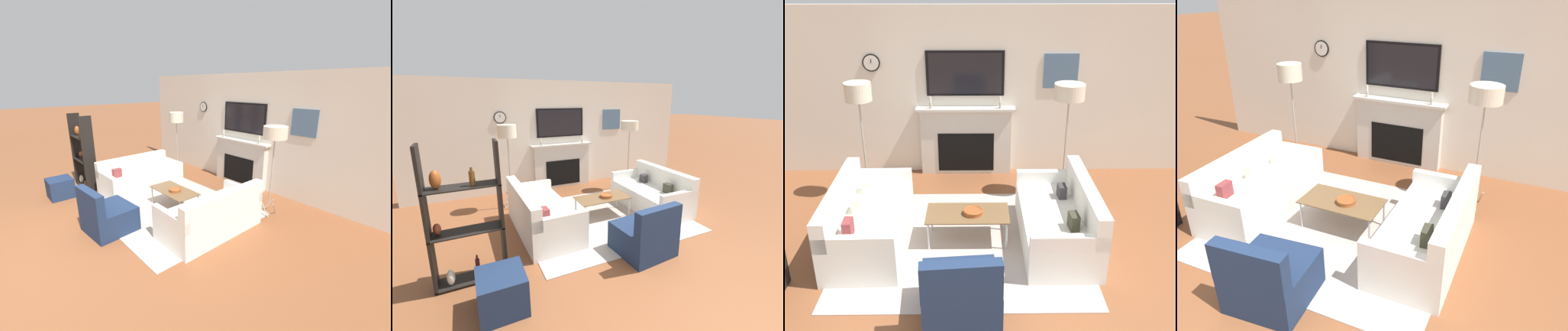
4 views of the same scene
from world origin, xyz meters
TOP-DOWN VIEW (x-y plane):
  - fireplace_wall at (0.00, 4.62)m, footprint 7.33×0.28m
  - area_rug at (0.00, 2.35)m, footprint 3.01×2.63m
  - couch_left at (-1.20, 2.35)m, footprint 0.91×1.83m
  - couch_right at (1.20, 2.35)m, footprint 0.86×1.77m
  - armchair at (-0.00, 1.02)m, footprint 0.81×0.80m
  - coffee_table at (0.05, 2.41)m, footprint 1.03×0.53m
  - decorative_bowl at (0.12, 2.38)m, footprint 0.24×0.24m
  - floor_lamp_left at (-1.47, 3.64)m, footprint 0.37×0.37m
  - floor_lamp_right at (1.47, 3.64)m, footprint 0.43×0.43m

SIDE VIEW (x-z plane):
  - area_rug at x=0.00m, z-range 0.00..0.01m
  - armchair at x=0.00m, z-range -0.14..0.69m
  - couch_right at x=1.20m, z-range -0.12..0.70m
  - couch_left at x=-1.20m, z-range -0.11..0.69m
  - coffee_table at x=0.05m, z-range 0.17..0.57m
  - decorative_bowl at x=0.12m, z-range 0.40..0.46m
  - fireplace_wall at x=0.00m, z-range -0.12..2.58m
  - floor_lamp_right at x=1.47m, z-range 0.72..2.45m
  - floor_lamp_left at x=-1.47m, z-range 0.71..2.47m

